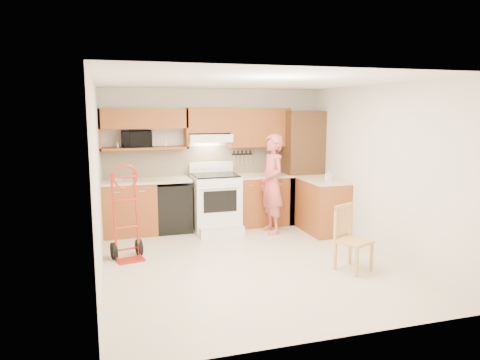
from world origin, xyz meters
name	(u,v)px	position (x,y,z in m)	size (l,w,h in m)	color
floor	(250,263)	(0.00, 0.00, -0.01)	(4.00, 4.50, 0.02)	beige
ceiling	(251,81)	(0.00, 0.00, 2.51)	(4.00, 4.50, 0.02)	white
wall_back	(213,158)	(0.00, 2.26, 1.25)	(4.00, 0.02, 2.50)	beige
wall_front	(328,211)	(0.00, -2.26, 1.25)	(4.00, 0.02, 2.50)	beige
wall_left	(97,182)	(-2.01, 0.00, 1.25)	(0.02, 4.50, 2.50)	beige
wall_right	(378,169)	(2.01, 0.00, 1.25)	(0.02, 4.50, 2.50)	beige
backsplash	(213,160)	(0.00, 2.23, 1.20)	(3.92, 0.03, 0.55)	beige
lower_cab_left	(129,209)	(-1.55, 1.95, 0.45)	(0.90, 0.60, 0.90)	#954C1F
dishwasher	(173,207)	(-0.80, 1.95, 0.42)	(0.60, 0.60, 0.85)	black
lower_cab_right	(260,200)	(0.83, 1.95, 0.45)	(1.14, 0.60, 0.90)	#954C1F
countertop_left	(146,181)	(-1.25, 1.95, 0.92)	(1.50, 0.63, 0.04)	beige
countertop_right	(261,176)	(0.83, 1.95, 0.92)	(1.14, 0.63, 0.04)	beige
cab_return_right	(322,206)	(1.70, 1.15, 0.45)	(0.60, 1.00, 0.90)	#954C1F
countertop_return	(323,180)	(1.70, 1.15, 0.92)	(0.63, 1.00, 0.04)	beige
pantry_tall	(301,167)	(1.65, 1.95, 1.05)	(0.70, 0.60, 2.10)	#51351B
upper_cab_left	(144,118)	(-1.25, 2.08, 1.98)	(1.50, 0.33, 0.34)	#954C1F
upper_shelf_mw	(145,148)	(-1.25, 2.08, 1.47)	(1.50, 0.33, 0.04)	#954C1F
upper_cab_center	(208,120)	(-0.12, 2.08, 1.94)	(0.76, 0.33, 0.44)	#954C1F
upper_cab_right	(258,127)	(0.83, 2.08, 1.80)	(1.14, 0.33, 0.70)	#954C1F
range_hood	(209,138)	(-0.12, 2.02, 1.63)	(0.76, 0.46, 0.14)	white
knife_strip	(242,157)	(0.55, 2.21, 1.24)	(0.40, 0.05, 0.29)	black
microwave	(136,139)	(-1.38, 2.08, 1.63)	(0.51, 0.35, 0.28)	black
range	(216,198)	(-0.06, 1.75, 0.59)	(0.80, 1.06, 1.19)	white
person	(272,184)	(0.83, 1.35, 0.86)	(0.63, 0.41, 1.72)	#C25653
hand_truck	(127,217)	(-1.64, 0.62, 0.62)	(0.49, 0.45, 1.24)	#A62318
dining_chair	(354,239)	(1.22, -0.71, 0.44)	(0.39, 0.43, 0.88)	tan
soap_bottle	(328,175)	(1.70, 0.96, 1.03)	(0.08, 0.08, 0.18)	white
bowl	(116,179)	(-1.75, 1.95, 0.97)	(0.21, 0.21, 0.05)	white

